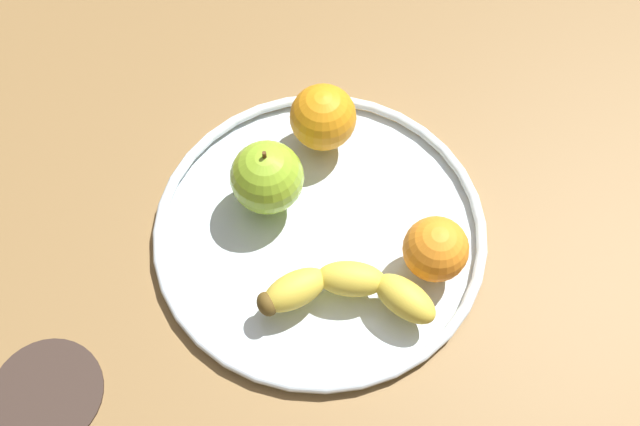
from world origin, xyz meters
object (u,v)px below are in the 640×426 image
(fruit_bowl, at_px, (320,230))
(apple, at_px, (267,177))
(banana, at_px, (347,290))
(ambient_coaster, at_px, (46,393))
(orange_front_left, at_px, (323,117))
(orange_back_right, at_px, (436,249))

(fruit_bowl, distance_m, apple, 0.08)
(banana, distance_m, ambient_coaster, 0.32)
(orange_front_left, bearing_deg, banana, 83.67)
(banana, bearing_deg, fruit_bowl, -66.87)
(ambient_coaster, bearing_deg, fruit_bowl, -159.65)
(fruit_bowl, height_order, ambient_coaster, fruit_bowl)
(orange_back_right, relative_size, ambient_coaster, 0.60)
(banana, bearing_deg, apple, -50.25)
(orange_front_left, bearing_deg, ambient_coaster, 34.17)
(banana, height_order, apple, apple)
(banana, xyz_separation_m, apple, (0.05, -0.14, 0.02))
(fruit_bowl, xyz_separation_m, banana, (-0.01, 0.09, 0.03))
(banana, height_order, orange_back_right, orange_back_right)
(fruit_bowl, xyz_separation_m, apple, (0.05, -0.05, 0.05))
(banana, xyz_separation_m, orange_front_left, (-0.02, -0.20, 0.02))
(apple, height_order, orange_front_left, apple)
(apple, bearing_deg, orange_front_left, -139.79)
(orange_back_right, bearing_deg, fruit_bowl, -33.73)
(fruit_bowl, xyz_separation_m, ambient_coaster, (0.31, 0.11, -0.01))
(fruit_bowl, height_order, orange_back_right, orange_back_right)
(fruit_bowl, relative_size, apple, 4.17)
(orange_back_right, bearing_deg, apple, -38.31)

